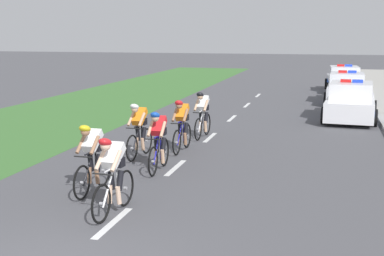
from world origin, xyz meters
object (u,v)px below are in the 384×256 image
cyclist_third (159,140)px  police_car_second (346,89)px  cyclist_fifth (182,125)px  cyclist_second (92,157)px  cyclist_fourth (139,129)px  police_car_nearest (351,102)px  police_car_third (344,80)px  cyclist_lead (113,174)px  cyclist_sixth (203,114)px

cyclist_third → police_car_second: 15.22m
cyclist_third → cyclist_fifth: (-0.03, 2.23, 0.00)m
cyclist_second → cyclist_fourth: bearing=92.7°
police_car_nearest → police_car_third: bearing=90.0°
cyclist_lead → cyclist_sixth: bearing=90.6°
cyclist_sixth → police_car_nearest: (4.80, 4.99, -0.11)m
cyclist_sixth → police_car_nearest: police_car_nearest is taller
police_car_second → cyclist_fifth: bearing=-111.9°
cyclist_second → cyclist_fifth: size_ratio=1.00×
cyclist_second → cyclist_third: size_ratio=1.00×
cyclist_fifth → police_car_second: bearing=68.1°
cyclist_third → cyclist_fourth: same height
cyclist_second → cyclist_third: 2.20m
cyclist_fourth → cyclist_sixth: same height
cyclist_lead → cyclist_second: (-0.96, 1.13, 0.00)m
cyclist_sixth → police_car_second: (4.80, 10.10, -0.11)m
cyclist_second → cyclist_fifth: (0.78, 4.27, 0.00)m
cyclist_third → police_car_third: size_ratio=0.39×
police_car_third → cyclist_sixth: bearing=-107.6°
cyclist_sixth → cyclist_second: bearing=-97.9°
police_car_second → cyclist_sixth: bearing=-115.4°
cyclist_third → cyclist_fifth: size_ratio=1.00×
cyclist_fifth → cyclist_lead: bearing=-88.0°
cyclist_fourth → cyclist_sixth: size_ratio=1.00×
cyclist_third → cyclist_sixth: (0.08, 4.32, 0.00)m
cyclist_fifth → police_car_nearest: size_ratio=0.38×
cyclist_sixth → police_car_second: bearing=64.6°
cyclist_lead → police_car_third: bearing=78.2°
police_car_nearest → cyclist_sixth: bearing=-133.9°
cyclist_third → police_car_nearest: 10.51m
police_car_nearest → cyclist_fourth: bearing=-125.8°
police_car_nearest → police_car_second: 5.10m
cyclist_lead → cyclist_second: size_ratio=1.00×
police_car_second → cyclist_fourth: bearing=-113.9°
cyclist_fourth → police_car_nearest: size_ratio=0.38×
cyclist_second → cyclist_third: same height
cyclist_fifth → police_car_second: police_car_second is taller
cyclist_fourth → cyclist_fifth: same height
cyclist_lead → police_car_third: (4.73, 22.65, -0.11)m
cyclist_second → cyclist_lead: bearing=-49.6°
cyclist_fifth → police_car_third: police_car_third is taller
cyclist_lead → police_car_third: police_car_third is taller
cyclist_fourth → police_car_third: 19.17m
cyclist_lead → cyclist_fifth: same height
cyclist_second → cyclist_sixth: same height
cyclist_lead → police_car_nearest: size_ratio=0.38×
cyclist_third → cyclist_sixth: 4.32m
cyclist_second → police_car_third: (5.69, 21.52, -0.11)m
cyclist_third → cyclist_sixth: same height
cyclist_fourth → police_car_nearest: police_car_nearest is taller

